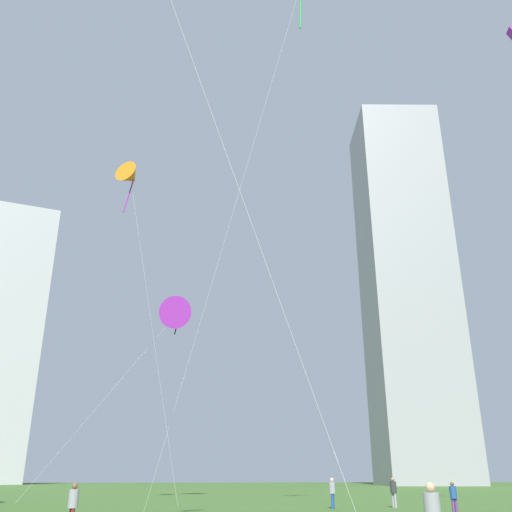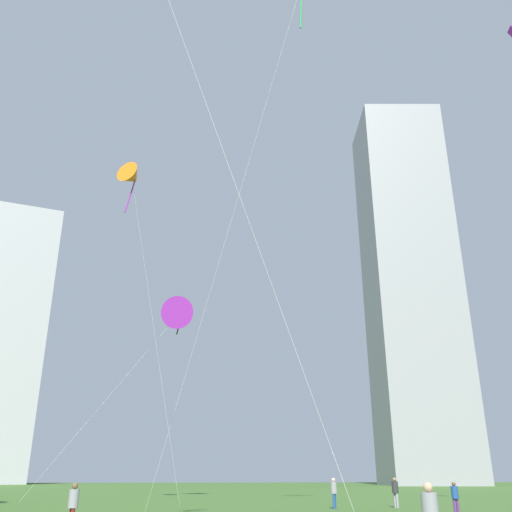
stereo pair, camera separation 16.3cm
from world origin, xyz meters
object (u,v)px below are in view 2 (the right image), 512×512
(kite_flying_1, at_px, (180,313))
(person_standing_4, at_px, (73,503))
(person_standing_0, at_px, (455,496))
(kite_flying_0, at_px, (132,177))
(distant_highrise_1, at_px, (410,284))
(person_standing_5, at_px, (395,490))
(person_standing_2, at_px, (334,491))

(kite_flying_1, bearing_deg, person_standing_4, -96.12)
(person_standing_0, bearing_deg, person_standing_4, -151.00)
(person_standing_4, height_order, kite_flying_1, kite_flying_1)
(kite_flying_0, xyz_separation_m, distant_highrise_1, (51.92, 70.96, 16.97))
(person_standing_5, relative_size, kite_flying_0, 0.07)
(person_standing_0, distance_m, person_standing_2, 7.77)
(person_standing_0, xyz_separation_m, kite_flying_0, (-18.90, 9.16, 22.48))
(kite_flying_1, distance_m, distant_highrise_1, 80.48)
(person_standing_4, xyz_separation_m, person_standing_5, (17.06, 13.73, 0.07))
(distant_highrise_1, bearing_deg, person_standing_0, -105.59)
(person_standing_0, height_order, kite_flying_1, kite_flying_1)
(person_standing_4, distance_m, distant_highrise_1, 108.42)
(kite_flying_0, relative_size, distant_highrise_1, 0.30)
(kite_flying_0, bearing_deg, person_standing_5, -8.06)
(person_standing_0, height_order, person_standing_4, person_standing_4)
(person_standing_0, relative_size, kite_flying_0, 0.06)
(kite_flying_0, height_order, kite_flying_1, kite_flying_0)
(person_standing_4, distance_m, kite_flying_1, 31.33)
(person_standing_4, xyz_separation_m, kite_flying_1, (2.94, 27.48, 14.77))
(kite_flying_0, bearing_deg, person_standing_2, -12.30)
(person_standing_0, xyz_separation_m, person_standing_2, (-4.82, 6.09, 0.10))
(person_standing_0, xyz_separation_m, kite_flying_1, (-14.89, 20.34, 14.80))
(person_standing_5, bearing_deg, person_standing_2, 66.64)
(person_standing_2, relative_size, distant_highrise_1, 0.02)
(kite_flying_1, bearing_deg, person_standing_2, -54.74)
(person_standing_2, bearing_deg, distant_highrise_1, -178.87)
(person_standing_2, height_order, person_standing_4, person_standing_2)
(kite_flying_1, relative_size, distant_highrise_1, 0.22)
(person_standing_4, height_order, kite_flying_0, kite_flying_0)
(person_standing_5, xyz_separation_m, kite_flying_0, (-18.12, 2.56, 22.38))
(person_standing_2, bearing_deg, person_standing_5, 125.30)
(person_standing_0, xyz_separation_m, distant_highrise_1, (33.02, 80.12, 39.45))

